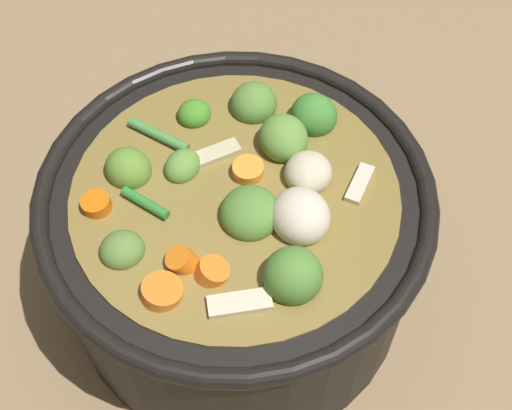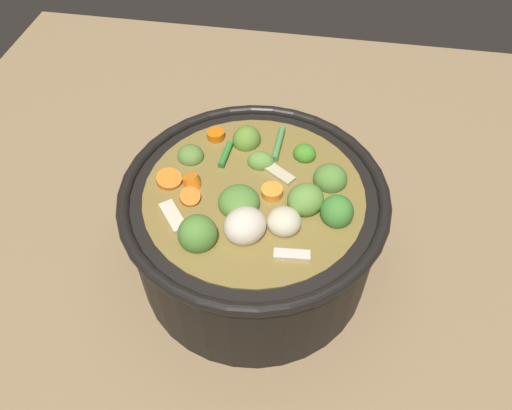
{
  "view_description": "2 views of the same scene",
  "coord_description": "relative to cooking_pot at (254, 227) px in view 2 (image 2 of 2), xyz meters",
  "views": [
    {
      "loc": [
        0.16,
        -0.26,
        0.55
      ],
      "look_at": [
        0.01,
        0.02,
        0.11
      ],
      "focal_mm": 49.69,
      "sensor_mm": 36.0,
      "label": 1
    },
    {
      "loc": [
        0.35,
        0.06,
        0.53
      ],
      "look_at": [
        -0.0,
        0.0,
        0.11
      ],
      "focal_mm": 34.62,
      "sensor_mm": 36.0,
      "label": 2
    }
  ],
  "objects": [
    {
      "name": "cooking_pot",
      "position": [
        0.0,
        0.0,
        0.0
      ],
      "size": [
        0.29,
        0.29,
        0.16
      ],
      "color": "black",
      "rests_on": "ground_plane"
    },
    {
      "name": "ground_plane",
      "position": [
        -0.0,
        -0.0,
        -0.07
      ],
      "size": [
        1.1,
        1.1,
        0.0
      ],
      "primitive_type": "plane",
      "color": "#8C704C"
    }
  ]
}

